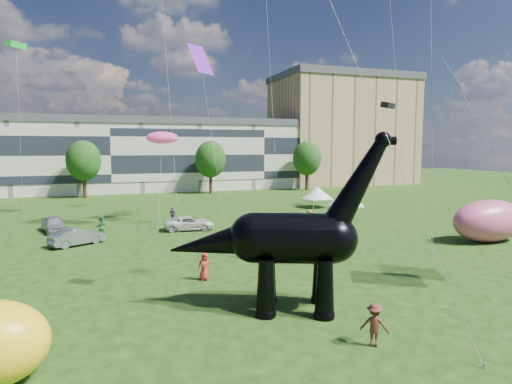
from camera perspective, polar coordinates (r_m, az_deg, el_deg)
name	(u,v)px	position (r m, az deg, el deg)	size (l,w,h in m)	color
ground	(292,313)	(21.38, 4.86, -15.74)	(220.00, 220.00, 0.00)	#16330C
terrace_row	(111,158)	(80.19, -18.80, 4.36)	(78.00, 11.00, 12.00)	beige
apartment_block	(342,133)	(96.08, 11.34, 7.77)	(28.00, 18.00, 22.00)	tan
tree_mid_left	(83,157)	(71.30, -22.02, 4.30)	(5.20, 5.20, 9.44)	#382314
tree_mid_right	(210,156)	(72.97, -6.10, 4.74)	(5.20, 5.20, 9.44)	#382314
tree_far_right	(307,156)	(78.90, 6.81, 4.83)	(5.20, 5.20, 9.44)	#382314
dinosaur_sculpture	(285,241)	(20.83, 3.89, -6.56)	(10.70, 5.66, 8.97)	black
car_silver	(54,224)	(44.18, -25.38, -3.91)	(1.74, 4.32, 1.47)	silver
car_grey	(77,237)	(37.56, -22.76, -5.51)	(1.50, 4.29, 1.41)	gray
car_white	(190,223)	(41.41, -8.85, -4.13)	(2.19, 4.75, 1.32)	silver
car_dark	(295,222)	(41.52, 5.23, -4.05)	(1.86, 4.57, 1.33)	#595960
gazebo_near	(346,199)	(49.94, 11.86, -0.87)	(4.84, 4.84, 2.88)	silver
gazebo_far	(317,193)	(56.49, 8.14, -0.10)	(4.33, 4.33, 2.76)	white
inflatable_pink	(489,221)	(40.78, 28.68, -3.38)	(7.08, 3.54, 3.54)	#DE5684
visitors	(192,235)	(34.88, -8.51, -5.67)	(52.72, 37.04, 1.86)	#AE5857
kites	(161,15)	(38.69, -12.57, 22.08)	(59.24, 53.34, 30.22)	#F51046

